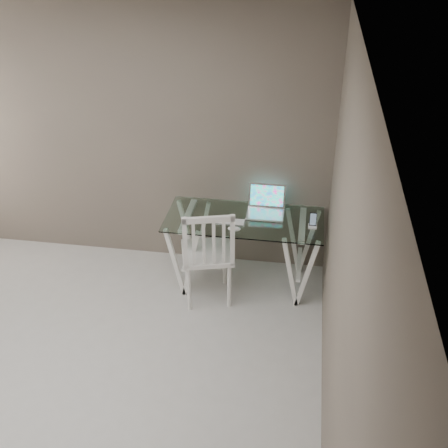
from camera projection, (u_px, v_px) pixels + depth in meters
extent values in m
plane|color=#B3B1AC|center=(58.00, 410.00, 4.30)|extent=(4.50, 4.50, 0.00)
cube|color=#655A4F|center=(130.00, 136.00, 5.53)|extent=(4.00, 0.02, 2.70)
cube|color=#655A4F|center=(341.00, 295.00, 3.35)|extent=(0.02, 4.50, 2.70)
cube|color=silver|center=(244.00, 219.00, 5.34)|extent=(1.50, 0.70, 0.01)
cube|color=white|center=(189.00, 248.00, 5.60)|extent=(0.24, 0.62, 0.72)
cube|color=white|center=(300.00, 257.00, 5.46)|extent=(0.24, 0.62, 0.72)
cube|color=silver|center=(207.00, 253.00, 5.27)|extent=(0.57, 0.57, 0.04)
cylinder|color=silver|center=(189.00, 289.00, 5.23)|extent=(0.04, 0.04, 0.48)
cylinder|color=silver|center=(229.00, 286.00, 5.26)|extent=(0.04, 0.04, 0.48)
cylinder|color=silver|center=(187.00, 266.00, 5.55)|extent=(0.04, 0.04, 0.48)
cylinder|color=silver|center=(225.00, 263.00, 5.59)|extent=(0.04, 0.04, 0.48)
cube|color=silver|center=(209.00, 242.00, 4.96)|extent=(0.46, 0.16, 0.52)
cube|color=silver|center=(265.00, 214.00, 5.40)|extent=(0.36, 0.25, 0.02)
cube|color=#19D899|center=(267.00, 195.00, 5.46)|extent=(0.36, 0.07, 0.23)
cube|color=silver|center=(229.00, 222.00, 5.28)|extent=(0.30, 0.13, 0.01)
ellipsoid|color=white|center=(234.00, 229.00, 5.14)|extent=(0.12, 0.07, 0.04)
cube|color=white|center=(312.00, 226.00, 5.20)|extent=(0.08, 0.08, 0.02)
cube|color=black|center=(313.00, 219.00, 5.17)|extent=(0.06, 0.03, 0.13)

